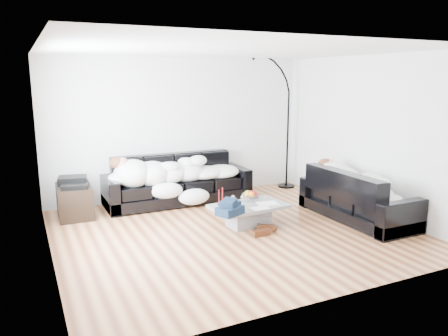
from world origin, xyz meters
name	(u,v)px	position (x,y,z in m)	size (l,w,h in m)	color
ground	(233,231)	(0.00, 0.00, 0.00)	(5.00, 5.00, 0.00)	brown
wall_back	(180,128)	(0.00, 2.25, 1.30)	(5.00, 0.02, 2.60)	silver
wall_left	(44,158)	(-2.50, 0.00, 1.30)	(0.02, 4.50, 2.60)	silver
wall_right	(367,135)	(2.50, 0.00, 1.30)	(0.02, 4.50, 2.60)	silver
ceiling	(233,50)	(0.00, 0.00, 2.60)	(5.00, 5.00, 0.00)	white
sofa_back	(178,179)	(-0.21, 1.81, 0.43)	(2.61, 0.90, 0.85)	black
sofa_right	(358,195)	(2.06, -0.34, 0.40)	(1.98, 0.85, 0.80)	black
sleeper_back	(178,168)	(-0.21, 1.76, 0.64)	(2.21, 0.76, 0.44)	white
sleeper_right	(358,181)	(2.06, -0.34, 0.63)	(1.70, 0.72, 0.42)	white
teal_cushion	(331,168)	(2.00, 0.28, 0.72)	(0.36, 0.30, 0.20)	#0E684F
coffee_table	(249,215)	(0.33, 0.12, 0.17)	(1.14, 0.66, 0.33)	#939699
fruit_bowl	(250,195)	(0.47, 0.32, 0.42)	(0.27, 0.27, 0.17)	white
wine_glass_a	(233,200)	(0.11, 0.21, 0.41)	(0.06, 0.06, 0.15)	white
wine_glass_b	(230,202)	(0.03, 0.14, 0.41)	(0.06, 0.06, 0.15)	white
wine_glass_c	(243,201)	(0.21, 0.08, 0.42)	(0.08, 0.08, 0.18)	white
candle_left	(219,197)	(-0.08, 0.30, 0.45)	(0.04, 0.04, 0.24)	maroon
candle_right	(222,196)	(0.00, 0.35, 0.46)	(0.05, 0.05, 0.25)	maroon
newspaper_a	(267,203)	(0.62, 0.05, 0.34)	(0.33, 0.25, 0.01)	silver
newspaper_b	(260,208)	(0.39, -0.12, 0.34)	(0.27, 0.19, 0.01)	silver
navy_jacket	(230,202)	(-0.11, -0.15, 0.50)	(0.36, 0.30, 0.18)	black
shoes	(263,230)	(0.36, -0.28, 0.05)	(0.46, 0.33, 0.10)	#472311
av_cabinet	(75,201)	(-2.02, 1.72, 0.26)	(0.52, 0.76, 0.52)	black
stereo	(73,182)	(-2.02, 1.72, 0.59)	(0.44, 0.34, 0.13)	black
floor_lamp	(288,130)	(2.21, 1.94, 1.19)	(0.87, 0.35, 2.39)	black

